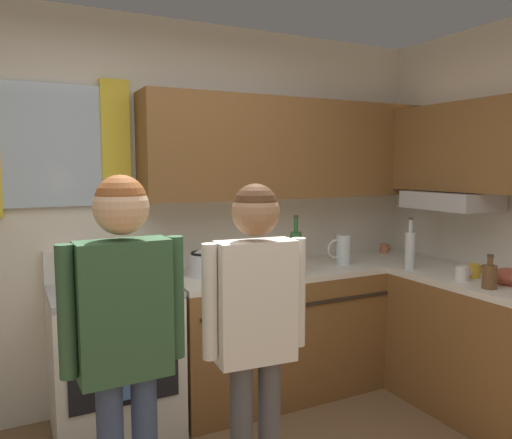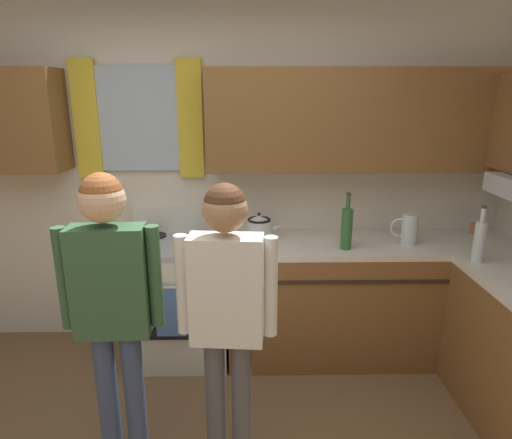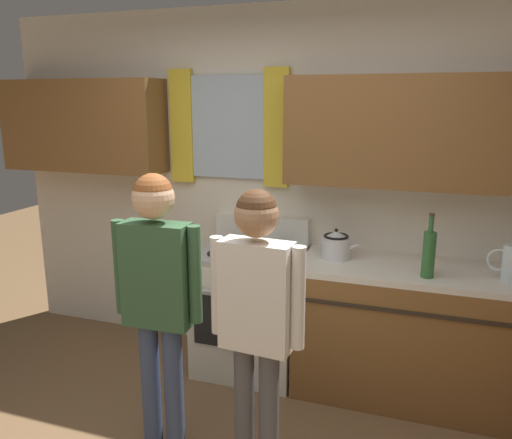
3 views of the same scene
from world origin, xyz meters
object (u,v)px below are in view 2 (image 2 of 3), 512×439
(adult_left, at_px, (111,293))
(bottle_wine_green, at_px, (347,228))
(stovetop_kettle, at_px, (259,228))
(water_pitcher, at_px, (408,229))
(bottle_tall_clear, at_px, (479,240))
(stove_oven, at_px, (179,297))
(adult_in_plaid, at_px, (227,301))
(cup_terracotta, at_px, (475,229))

(adult_left, bearing_deg, bottle_wine_green, 33.75)
(stovetop_kettle, distance_m, water_pitcher, 1.05)
(bottle_tall_clear, height_order, adult_left, adult_left)
(stove_oven, bearing_deg, adult_in_plaid, -69.13)
(water_pitcher, bearing_deg, bottle_wine_green, -168.60)
(bottle_wine_green, height_order, stovetop_kettle, bottle_wine_green)
(stove_oven, distance_m, bottle_tall_clear, 2.10)
(stove_oven, relative_size, cup_terracotta, 10.11)
(water_pitcher, height_order, adult_in_plaid, adult_in_plaid)
(cup_terracotta, height_order, adult_left, adult_left)
(cup_terracotta, bearing_deg, stove_oven, -176.04)
(stove_oven, height_order, adult_in_plaid, adult_in_plaid)
(bottle_wine_green, bearing_deg, stove_oven, 172.30)
(bottle_wine_green, xyz_separation_m, water_pitcher, (0.46, 0.09, -0.04))
(cup_terracotta, bearing_deg, adult_left, -153.20)
(bottle_wine_green, height_order, cup_terracotta, bottle_wine_green)
(bottle_wine_green, height_order, water_pitcher, bottle_wine_green)
(stove_oven, xyz_separation_m, bottle_wine_green, (1.19, -0.16, 0.58))
(adult_left, bearing_deg, stovetop_kettle, 55.57)
(cup_terracotta, bearing_deg, bottle_wine_green, -163.34)
(bottle_tall_clear, xyz_separation_m, adult_left, (-2.12, -0.64, -0.04))
(bottle_tall_clear, distance_m, cup_terracotta, 0.64)
(adult_in_plaid, bearing_deg, bottle_wine_green, 50.32)
(stovetop_kettle, relative_size, adult_left, 0.17)
(water_pitcher, distance_m, adult_in_plaid, 1.60)
(bottle_wine_green, distance_m, stovetop_kettle, 0.62)
(bottle_tall_clear, height_order, cup_terracotta, bottle_tall_clear)
(bottle_wine_green, distance_m, bottle_tall_clear, 0.82)
(bottle_tall_clear, bearing_deg, water_pitcher, 133.46)
(stove_oven, relative_size, adult_left, 0.69)
(stove_oven, relative_size, adult_in_plaid, 0.71)
(bottle_wine_green, height_order, adult_in_plaid, adult_in_plaid)
(cup_terracotta, bearing_deg, bottle_tall_clear, -115.71)
(stovetop_kettle, xyz_separation_m, adult_in_plaid, (-0.18, -1.12, -0.02))
(cup_terracotta, distance_m, stovetop_kettle, 1.65)
(stovetop_kettle, bearing_deg, water_pitcher, -5.47)
(stovetop_kettle, relative_size, water_pitcher, 1.24)
(cup_terracotta, bearing_deg, water_pitcher, -159.50)
(stove_oven, relative_size, water_pitcher, 5.00)
(water_pitcher, bearing_deg, stove_oven, 177.62)
(adult_left, bearing_deg, cup_terracotta, 26.80)
(adult_left, height_order, adult_in_plaid, adult_left)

